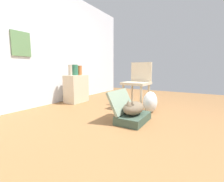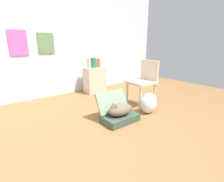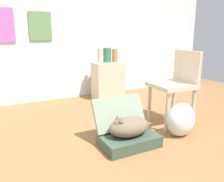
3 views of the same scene
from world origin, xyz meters
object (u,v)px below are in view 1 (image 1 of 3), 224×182
at_px(side_table, 76,89).
at_px(cat, 133,108).
at_px(plastic_bag_white, 150,102).
at_px(vase_tall, 70,70).
at_px(vase_short, 80,70).
at_px(vase_round, 75,70).
at_px(chair, 138,82).
at_px(suitcase_base, 133,118).

bearing_deg(side_table, cat, -109.83).
bearing_deg(plastic_bag_white, vase_tall, 94.83).
relative_size(side_table, vase_tall, 2.65).
xyz_separation_m(side_table, vase_tall, (-0.13, 0.04, 0.44)).
distance_m(vase_short, vase_round, 0.13).
bearing_deg(vase_tall, chair, -76.88).
relative_size(cat, vase_round, 2.09).
bearing_deg(side_table, vase_short, -7.74).
xyz_separation_m(plastic_bag_white, chair, (0.20, 0.32, 0.34)).
height_order(suitcase_base, chair, chair).
distance_m(vase_tall, chair, 1.55).
xyz_separation_m(vase_tall, vase_short, (0.26, -0.06, -0.01)).
bearing_deg(suitcase_base, cat, 177.05).
relative_size(suitcase_base, vase_short, 2.56).
distance_m(plastic_bag_white, chair, 0.50).
distance_m(suitcase_base, chair, 0.99).
bearing_deg(side_table, plastic_bag_white, -89.16).
bearing_deg(plastic_bag_white, side_table, 90.84).
height_order(plastic_bag_white, vase_tall, vase_tall).
distance_m(cat, chair, 0.94).
height_order(side_table, vase_tall, vase_tall).
xyz_separation_m(suitcase_base, cat, (-0.01, 0.00, 0.15)).
height_order(vase_tall, vase_short, vase_tall).
xyz_separation_m(vase_round, chair, (0.22, -1.48, -0.23)).
distance_m(vase_short, chair, 1.46).
xyz_separation_m(vase_short, chair, (0.09, -1.44, -0.22)).
height_order(cat, vase_short, vase_short).
distance_m(suitcase_base, vase_short, 1.98).
relative_size(suitcase_base, plastic_bag_white, 1.53).
relative_size(plastic_bag_white, vase_short, 1.68).
height_order(cat, chair, chair).
bearing_deg(cat, vase_short, 66.29).
xyz_separation_m(plastic_bag_white, vase_round, (-0.03, 1.79, 0.57)).
xyz_separation_m(vase_short, vase_round, (-0.13, 0.04, 0.01)).
distance_m(suitcase_base, plastic_bag_white, 0.65).
bearing_deg(plastic_bag_white, cat, 175.04).
bearing_deg(vase_tall, side_table, -18.56).
relative_size(plastic_bag_white, vase_round, 1.54).
height_order(vase_short, vase_round, vase_round).
distance_m(suitcase_base, side_table, 1.84).
height_order(vase_tall, chair, chair).
xyz_separation_m(suitcase_base, vase_tall, (0.49, 1.76, 0.70)).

